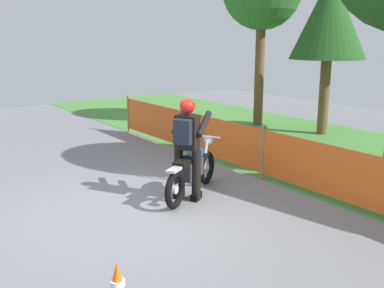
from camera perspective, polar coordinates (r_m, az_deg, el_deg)
name	(u,v)px	position (r m, az deg, el deg)	size (l,w,h in m)	color
ground	(139,211)	(7.19, -6.69, -8.39)	(24.00, 24.00, 0.02)	gray
grass_verge	(351,157)	(10.79, 19.55, -1.52)	(24.00, 5.63, 0.01)	#4C8C3D
barrier_fence	(263,152)	(8.55, 8.94, -1.00)	(10.73, 0.08, 1.05)	#997547
tree_near_left	(329,17)	(12.78, 17.02, 15.11)	(2.01, 2.01, 4.30)	brown
motorcycle_lead	(192,170)	(7.66, 0.03, -3.26)	(1.10, 1.73, 0.93)	black
rider_lead	(187,144)	(7.34, -0.62, 0.06)	(0.71, 0.79, 1.69)	black
traffic_cone	(118,287)	(4.69, -9.39, -17.44)	(0.32, 0.32, 0.53)	black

